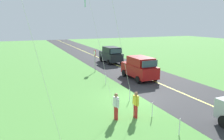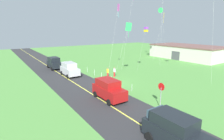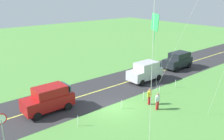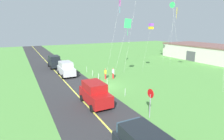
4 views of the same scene
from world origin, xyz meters
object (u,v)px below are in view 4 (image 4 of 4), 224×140
object	(u,v)px
kite_red_low	(120,4)
kite_yellow_high	(172,5)
car_parked_west_near	(66,69)
kite_pink_drift	(177,12)
warehouse_distant	(205,52)
person_adult_near	(105,73)
person_adult_companion	(113,73)
car_parked_west_far	(54,62)
stop_sign	(150,98)
car_suv_foreground	(95,93)
kite_purple_back	(151,26)
kite_blue_mid	(128,24)

from	to	relation	value
kite_red_low	kite_yellow_high	world-z (taller)	kite_yellow_high
car_parked_west_near	kite_pink_drift	xyz separation A→B (m)	(-0.52, 23.31, 9.38)
car_parked_west_near	warehouse_distant	distance (m)	33.21
person_adult_near	person_adult_companion	world-z (taller)	same
car_parked_west_far	kite_red_low	xyz separation A→B (m)	(9.67, 8.57, 9.83)
person_adult_near	car_parked_west_far	bearing A→B (deg)	29.55
car_parked_west_far	stop_sign	xyz separation A→B (m)	(24.14, 3.37, 0.65)
car_parked_west_far	kite_pink_drift	distance (m)	26.40
kite_pink_drift	car_suv_foreground	bearing A→B (deg)	-61.40
car_suv_foreground	car_parked_west_near	world-z (taller)	same
car_parked_west_near	stop_sign	size ratio (longest dim) A/B	1.72
car_parked_west_far	kite_purple_back	bearing A→B (deg)	46.62
car_parked_west_far	person_adult_near	bearing A→B (deg)	23.92
person_adult_near	warehouse_distant	bearing A→B (deg)	-75.19
car_parked_west_far	car_suv_foreground	bearing A→B (deg)	0.94
person_adult_near	person_adult_companion	xyz separation A→B (m)	(0.24, 1.16, 0.00)
stop_sign	person_adult_companion	xyz separation A→B (m)	(-12.28, 2.94, -0.94)
person_adult_near	person_adult_companion	size ratio (longest dim) A/B	1.00
car_parked_west_near	kite_purple_back	size ratio (longest dim) A/B	0.55
car_parked_west_near	stop_sign	world-z (taller)	stop_sign
person_adult_near	kite_red_low	xyz separation A→B (m)	(-1.96, 3.42, 10.12)
person_adult_companion	kite_blue_mid	size ratio (longest dim) A/B	0.18
car_parked_west_far	warehouse_distant	world-z (taller)	warehouse_distant
car_suv_foreground	warehouse_distant	world-z (taller)	warehouse_distant
car_suv_foreground	kite_yellow_high	world-z (taller)	kite_yellow_high
stop_sign	kite_purple_back	bearing A→B (deg)	141.75
stop_sign	kite_purple_back	distance (m)	16.36
kite_pink_drift	person_adult_near	bearing A→B (deg)	-74.90
kite_pink_drift	kite_purple_back	distance (m)	12.60
kite_purple_back	stop_sign	bearing A→B (deg)	-38.25
person_adult_near	stop_sign	bearing A→B (deg)	177.52
kite_yellow_high	kite_purple_back	xyz separation A→B (m)	(4.38, -8.51, -3.99)
car_suv_foreground	kite_purple_back	bearing A→B (deg)	120.11
person_adult_companion	kite_purple_back	world-z (taller)	kite_purple_back
person_adult_near	warehouse_distant	size ratio (longest dim) A/B	0.09
stop_sign	kite_blue_mid	size ratio (longest dim) A/B	0.30
car_parked_west_near	stop_sign	bearing A→B (deg)	9.66
person_adult_companion	person_adult_near	bearing A→B (deg)	-126.52
car_parked_west_far	person_adult_companion	distance (m)	13.44
kite_yellow_high	kite_purple_back	size ratio (longest dim) A/B	1.51
person_adult_companion	kite_pink_drift	bearing A→B (deg)	81.94
kite_pink_drift	kite_purple_back	xyz separation A→B (m)	(5.53, -10.94, -2.91)
car_suv_foreground	kite_red_low	bearing A→B (deg)	139.67
kite_red_low	kite_blue_mid	world-z (taller)	kite_red_low
car_parked_west_near	kite_red_low	bearing A→B (deg)	72.55
kite_red_low	kite_blue_mid	size ratio (longest dim) A/B	1.38
car_suv_foreground	car_parked_west_far	world-z (taller)	same
car_parked_west_far	kite_pink_drift	world-z (taller)	kite_pink_drift
person_adult_companion	kite_red_low	size ratio (longest dim) A/B	0.13
kite_red_low	kite_purple_back	distance (m)	5.97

